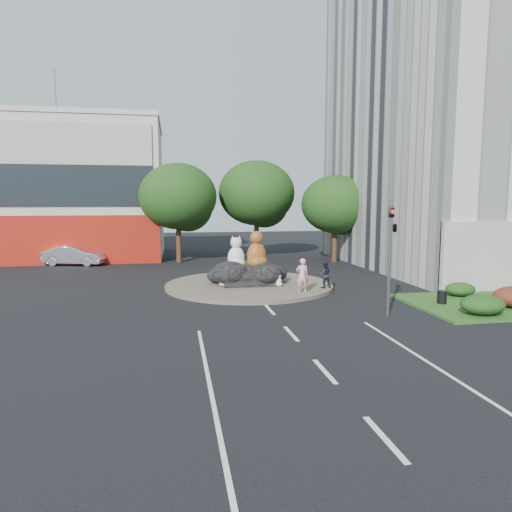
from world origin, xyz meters
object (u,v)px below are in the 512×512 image
Objects in this scene: kitten_white at (279,280)px; litter_bin at (442,297)px; pedestrian_pink at (302,275)px; parked_car at (74,255)px; kitten_calico at (223,279)px; cat_tabby at (257,249)px; cat_white at (236,252)px; pedestrian_dark at (325,275)px.

kitten_white is 8.83m from litter_bin.
parked_car is at bearing -42.99° from pedestrian_pink.
litter_bin is (10.16, -5.90, -0.25)m from kitten_calico.
kitten_calico is at bearing 176.68° from cat_tabby.
cat_white is 2.06× the size of kitten_calico.
kitten_white reaches higher than litter_bin.
parked_car reaches higher than litter_bin.
kitten_white is at bearing -77.82° from cat_tabby.
pedestrian_dark is (1.62, 1.02, -0.17)m from pedestrian_pink.
cat_white reaches higher than kitten_white.
parked_car is (-14.70, 14.91, -0.34)m from pedestrian_pink.
pedestrian_pink reaches higher than pedestrian_dark.
kitten_calico reaches higher than litter_bin.
pedestrian_pink is at bearing -44.18° from cat_white.
cat_tabby is 4.40m from pedestrian_dark.
cat_white is 5.43m from pedestrian_dark.
pedestrian_pink is at bearing -121.63° from parked_car.
kitten_white is at bearing 141.91° from litter_bin.
pedestrian_dark is at bearing 30.29° from kitten_calico.
cat_tabby is 3.16× the size of kitten_white.
pedestrian_dark is (4.75, -2.36, -1.13)m from cat_white.
parked_car is at bearing 86.80° from kitten_white.
cat_tabby is at bearing 139.70° from litter_bin.
parked_car is (-11.56, 11.53, -1.30)m from cat_white.
pedestrian_pink is (1.90, -3.31, -1.15)m from cat_tabby.
cat_white is 0.41× the size of parked_car.
kitten_white is at bearing -21.49° from pedestrian_dark.
pedestrian_dark is 0.32× the size of parked_car.
cat_tabby is (1.23, -0.07, 0.19)m from cat_white.
pedestrian_dark reaches higher than kitten_calico.
kitten_white is at bearing -28.68° from cat_white.
cat_tabby is 10.67m from litter_bin.
pedestrian_pink is at bearing 13.29° from kitten_calico.
cat_tabby is at bearing -118.40° from parked_car.
litter_bin is at bearing -66.44° from cat_tabby.
kitten_calico is 11.75m from litter_bin.
pedestrian_pink is 0.39× the size of parked_car.
pedestrian_pink is at bearing 150.33° from litter_bin.
cat_tabby reaches higher than parked_car.
pedestrian_pink is at bearing 31.81° from pedestrian_dark.
kitten_white is 2.20m from pedestrian_pink.
cat_white is 0.84× the size of cat_tabby.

